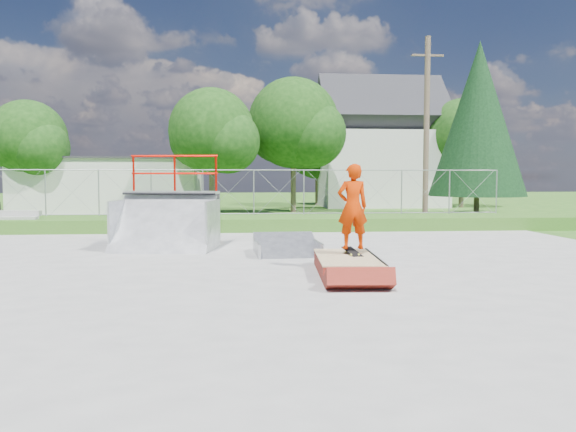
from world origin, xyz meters
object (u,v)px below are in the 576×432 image
(grind_box, at_px, (347,265))
(skater, at_px, (353,210))
(flat_bank_ramp, at_px, (287,246))
(quarter_pipe, at_px, (165,202))

(grind_box, relative_size, skater, 1.43)
(flat_bank_ramp, height_order, skater, skater)
(grind_box, xyz_separation_m, flat_bank_ramp, (-1.00, 2.85, 0.06))
(grind_box, distance_m, flat_bank_ramp, 3.03)
(quarter_pipe, distance_m, flat_bank_ramp, 3.66)
(grind_box, height_order, quarter_pipe, quarter_pipe)
(flat_bank_ramp, bearing_deg, grind_box, -73.72)
(flat_bank_ramp, xyz_separation_m, skater, (1.18, -2.53, 1.07))
(flat_bank_ramp, bearing_deg, quarter_pipe, 154.10)
(quarter_pipe, height_order, flat_bank_ramp, quarter_pipe)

